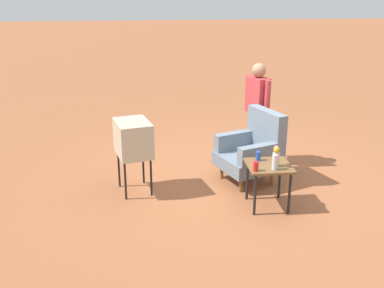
{
  "coord_description": "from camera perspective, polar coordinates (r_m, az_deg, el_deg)",
  "views": [
    {
      "loc": [
        6.32,
        -1.39,
        2.82
      ],
      "look_at": [
        0.28,
        -0.76,
        0.65
      ],
      "focal_mm": 42.72,
      "sensor_mm": 36.0,
      "label": 1
    }
  ],
  "objects": [
    {
      "name": "bottle_short_clear",
      "position": [
        5.78,
        10.28,
        -2.26
      ],
      "size": [
        0.06,
        0.06,
        0.2
      ],
      "primitive_type": "cylinder",
      "color": "silver",
      "rests_on": "side_table"
    },
    {
      "name": "tv_on_stand",
      "position": [
        6.3,
        -7.34,
        0.64
      ],
      "size": [
        0.69,
        0.57,
        1.03
      ],
      "color": "black",
      "rests_on": "ground"
    },
    {
      "name": "soda_can_red",
      "position": [
        5.73,
        7.98,
        -2.77
      ],
      "size": [
        0.07,
        0.07,
        0.12
      ],
      "primitive_type": "cylinder",
      "color": "red",
      "rests_on": "side_table"
    },
    {
      "name": "side_table",
      "position": [
        6.0,
        9.55,
        -3.3
      ],
      "size": [
        0.56,
        0.56,
        0.59
      ],
      "color": "black",
      "rests_on": "ground"
    },
    {
      "name": "soda_can_blue",
      "position": [
        6.06,
        8.26,
        -1.49
      ],
      "size": [
        0.07,
        0.07,
        0.12
      ],
      "primitive_type": "cylinder",
      "color": "blue",
      "rests_on": "side_table"
    },
    {
      "name": "armchair",
      "position": [
        6.75,
        7.64,
        -0.62
      ],
      "size": [
        0.99,
        1.0,
        1.06
      ],
      "color": "brown",
      "rests_on": "ground"
    },
    {
      "name": "flower_vase",
      "position": [
        5.88,
        10.46,
        -1.4
      ],
      "size": [
        0.14,
        0.1,
        0.27
      ],
      "color": "silver",
      "rests_on": "side_table"
    },
    {
      "name": "person_standing",
      "position": [
        7.3,
        8.12,
        4.52
      ],
      "size": [
        0.53,
        0.35,
        1.64
      ],
      "color": "#2D3347",
      "rests_on": "ground"
    },
    {
      "name": "ground_plane",
      "position": [
        7.06,
        5.96,
        -3.99
      ],
      "size": [
        60.0,
        60.0,
        0.0
      ],
      "primitive_type": "plane",
      "color": "#A05B38"
    }
  ]
}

